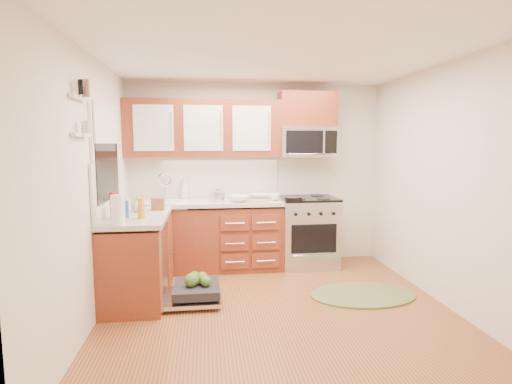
{
  "coord_description": "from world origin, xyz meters",
  "views": [
    {
      "loc": [
        -0.7,
        -3.83,
        1.68
      ],
      "look_at": [
        -0.11,
        0.85,
        1.11
      ],
      "focal_mm": 28.0,
      "sensor_mm": 36.0,
      "label": 1
    }
  ],
  "objects": [
    {
      "name": "skillet",
      "position": [
        0.41,
        1.18,
        0.97
      ],
      "size": [
        0.26,
        0.26,
        0.04
      ],
      "primitive_type": "cylinder",
      "rotation": [
        0.0,
        0.0,
        0.11
      ],
      "color": "black",
      "rests_on": "range"
    },
    {
      "name": "upper_cabinets",
      "position": [
        -0.73,
        1.57,
        1.88
      ],
      "size": [
        2.05,
        0.35,
        0.75
      ],
      "primitive_type": null,
      "color": "#5E2015",
      "rests_on": "ground"
    },
    {
      "name": "wall_left",
      "position": [
        -1.75,
        0.0,
        1.25
      ],
      "size": [
        0.04,
        3.5,
        2.5
      ],
      "primitive_type": "cube",
      "color": "beige",
      "rests_on": "ground"
    },
    {
      "name": "dishwasher",
      "position": [
        -0.86,
        0.3,
        0.1
      ],
      "size": [
        0.7,
        0.6,
        0.2
      ],
      "primitive_type": null,
      "color": "silver",
      "rests_on": "ground"
    },
    {
      "name": "microwave",
      "position": [
        0.68,
        1.55,
        1.7
      ],
      "size": [
        0.76,
        0.38,
        0.4
      ],
      "primitive_type": null,
      "color": "silver",
      "rests_on": "ground"
    },
    {
      "name": "rug",
      "position": [
        1.01,
        0.26,
        0.01
      ],
      "size": [
        1.4,
        1.19,
        0.02
      ],
      "primitive_type": null,
      "rotation": [
        0.0,
        0.0,
        -0.41
      ],
      "color": "olive",
      "rests_on": "ground"
    },
    {
      "name": "backsplash_back",
      "position": [
        -0.73,
        1.74,
        1.21
      ],
      "size": [
        2.05,
        0.02,
        0.57
      ],
      "primitive_type": "cube",
      "color": "silver",
      "rests_on": "ground"
    },
    {
      "name": "window_blind",
      "position": [
        -1.71,
        0.5,
        1.88
      ],
      "size": [
        0.02,
        0.96,
        0.4
      ],
      "primitive_type": "cube",
      "color": "white",
      "rests_on": "ground"
    },
    {
      "name": "wall_right",
      "position": [
        1.75,
        0.0,
        1.25
      ],
      "size": [
        0.04,
        3.5,
        2.5
      ],
      "primitive_type": "cube",
      "color": "beige",
      "rests_on": "ground"
    },
    {
      "name": "bowl_a",
      "position": [
        0.01,
        1.53,
        0.96
      ],
      "size": [
        0.37,
        0.37,
        0.07
      ],
      "primitive_type": "imported",
      "rotation": [
        0.0,
        0.0,
        -0.32
      ],
      "color": "#999999",
      "rests_on": "countertop_back"
    },
    {
      "name": "ceiling",
      "position": [
        0.0,
        0.0,
        2.5
      ],
      "size": [
        3.5,
        3.5,
        0.0
      ],
      "primitive_type": "plane",
      "rotation": [
        3.14,
        0.0,
        0.0
      ],
      "color": "white",
      "rests_on": "ground"
    },
    {
      "name": "soap_bottle_b",
      "position": [
        -1.62,
        0.87,
        1.01
      ],
      "size": [
        0.09,
        0.09,
        0.18
      ],
      "primitive_type": "imported",
      "rotation": [
        0.0,
        0.0,
        0.09
      ],
      "color": "#999999",
      "rests_on": "countertop_left"
    },
    {
      "name": "bowl_b",
      "position": [
        -0.27,
        1.31,
        0.97
      ],
      "size": [
        0.28,
        0.28,
        0.08
      ],
      "primitive_type": "imported",
      "rotation": [
        0.0,
        0.0,
        0.1
      ],
      "color": "#999999",
      "rests_on": "countertop_back"
    },
    {
      "name": "cutting_board",
      "position": [
        -0.07,
        1.28,
        0.94
      ],
      "size": [
        0.33,
        0.24,
        0.02
      ],
      "primitive_type": "cube",
      "rotation": [
        0.0,
        0.0,
        0.11
      ],
      "color": "#AD804F",
      "rests_on": "countertop_back"
    },
    {
      "name": "mustard_bottle",
      "position": [
        -1.35,
        0.26,
        1.03
      ],
      "size": [
        0.09,
        0.09,
        0.21
      ],
      "primitive_type": "cylinder",
      "rotation": [
        0.0,
        0.0,
        -0.39
      ],
      "color": "orange",
      "rests_on": "countertop_left"
    },
    {
      "name": "base_cabinet_left",
      "position": [
        -1.45,
        0.52,
        0.42
      ],
      "size": [
        0.6,
        1.25,
        0.85
      ],
      "primitive_type": "cube",
      "color": "#5E2015",
      "rests_on": "ground"
    },
    {
      "name": "countertop_back",
      "position": [
        -0.72,
        1.44,
        0.9
      ],
      "size": [
        2.07,
        0.64,
        0.05
      ],
      "primitive_type": "cube",
      "color": "beige",
      "rests_on": "base_cabinet_back"
    },
    {
      "name": "range",
      "position": [
        0.68,
        1.43,
        0.47
      ],
      "size": [
        0.76,
        0.64,
        0.95
      ],
      "primitive_type": null,
      "color": "silver",
      "rests_on": "ground"
    },
    {
      "name": "wall_front",
      "position": [
        0.0,
        -1.75,
        1.25
      ],
      "size": [
        3.5,
        0.04,
        2.5
      ],
      "primitive_type": "cube",
      "color": "beige",
      "rests_on": "ground"
    },
    {
      "name": "sink",
      "position": [
        -1.25,
        1.42,
        0.8
      ],
      "size": [
        0.62,
        0.5,
        0.26
      ],
      "primitive_type": null,
      "color": "white",
      "rests_on": "ground"
    },
    {
      "name": "cabinet_over_mw",
      "position": [
        0.68,
        1.57,
        2.13
      ],
      "size": [
        0.76,
        0.35,
        0.47
      ],
      "primitive_type": "cube",
      "color": "#5E2015",
      "rests_on": "ground"
    },
    {
      "name": "window",
      "position": [
        -1.74,
        0.5,
        1.55
      ],
      "size": [
        0.03,
        1.05,
        1.05
      ],
      "primitive_type": null,
      "color": "white",
      "rests_on": "ground"
    },
    {
      "name": "paper_towel_roll",
      "position": [
        -1.52,
        -0.02,
        1.06
      ],
      "size": [
        0.13,
        0.13,
        0.28
      ],
      "primitive_type": "cylinder",
      "rotation": [
        0.0,
        0.0,
        -0.04
      ],
      "color": "white",
      "rests_on": "countertop_left"
    },
    {
      "name": "wall_back",
      "position": [
        0.0,
        1.75,
        1.25
      ],
      "size": [
        3.5,
        0.04,
        2.5
      ],
      "primitive_type": "cube",
      "color": "beige",
      "rests_on": "ground"
    },
    {
      "name": "soap_bottle_a",
      "position": [
        -1.0,
        1.68,
        1.07
      ],
      "size": [
        0.14,
        0.14,
        0.29
      ],
      "primitive_type": "imported",
      "rotation": [
        0.0,
        0.0,
        -0.4
      ],
      "color": "#999999",
      "rests_on": "countertop_back"
    },
    {
      "name": "stock_pot",
      "position": [
        -0.56,
        1.43,
        0.99
      ],
      "size": [
        0.21,
        0.21,
        0.12
      ],
      "primitive_type": "cylinder",
      "rotation": [
        0.0,
        0.0,
        0.02
      ],
      "color": "silver",
      "rests_on": "countertop_back"
    },
    {
      "name": "base_cabinet_back",
      "position": [
        -0.73,
        1.45,
        0.42
      ],
      "size": [
        2.05,
        0.6,
        0.85
      ],
      "primitive_type": "cube",
      "color": "#5E2015",
      "rests_on": "ground"
    },
    {
      "name": "cup",
      "position": [
        0.2,
        1.35,
        0.98
      ],
      "size": [
        0.17,
        0.17,
        0.11
      ],
      "primitive_type": "imported",
      "rotation": [
        0.0,
        0.0,
        0.33
      ],
      "color": "#999999",
      "rests_on": "countertop_back"
    },
    {
      "name": "blue_carton",
      "position": [
        -1.55,
        0.32,
        1.01
      ],
      "size": [
        0.13,
        0.11,
        0.18
      ],
      "primitive_type": "cube",
      "rotation": [
        0.0,
        0.0,
        0.41
      ],
      "color": "#2264A0",
      "rests_on": "countertop_left"
    },
    {
      "name": "shelf_lower",
      "position": [
        -1.72,
        -0.35,
        1.75
      ],
      "size": [
        0.04,
        0.4,
        0.03
      ],
      "primitive_type": "cube",
      "color": "white",
      "rests_on": "ground"
    },
    {
      "name": "backsplash_left",
      "position": [
        -1.74,
        0.52,
        1.21
      ],
      "size": [
        0.02,
        1.25,
        0.57
      ],
      "primitive_type": "cube",
      "color": "silver",
      "rests_on": "ground"
    },
    {
      "name": "shelf_upper",
      "position": [
        -1.72,
        -0.35,
        2.05
      ],
      "size": [
        0.04,
        0.4,
        0.03
      ],
      "primitive_type": "cube",
      "color": "white",
      "rests_on": "ground"
    },
    {
      "name": "red_bottle",
      "position": [
        -1.62,
        0.24,
        1.06
      ],
      "size": [
        0.09,
        0.09,
        0.27
      ],
      "primitive_type": "cylinder",
      "rotation": [
        0.0,
        0.0,
        -0.26
      ],
      "color": "red",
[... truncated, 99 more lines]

